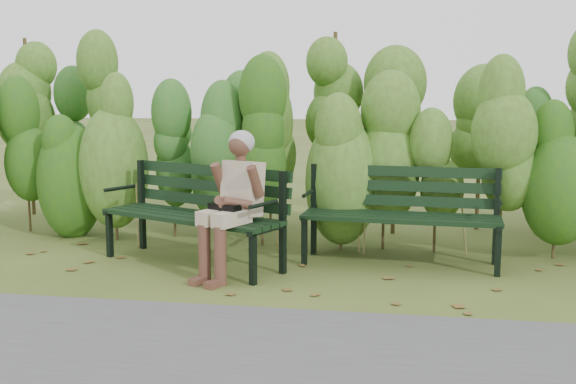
# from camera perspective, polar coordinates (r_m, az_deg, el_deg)

# --- Properties ---
(ground) EXTENTS (80.00, 80.00, 0.00)m
(ground) POSITION_cam_1_polar(r_m,az_deg,el_deg) (6.28, -0.53, -7.24)
(ground) COLOR #3C481B
(footpath) EXTENTS (60.00, 2.50, 0.01)m
(footpath) POSITION_cam_1_polar(r_m,az_deg,el_deg) (4.25, -5.88, -14.99)
(footpath) COLOR #474749
(footpath) RESTS_ON ground
(hedge_band) EXTENTS (11.04, 1.67, 2.42)m
(hedge_band) POSITION_cam_1_polar(r_m,az_deg,el_deg) (7.90, 1.81, 5.20)
(hedge_band) COLOR #47381E
(hedge_band) RESTS_ON ground
(leaf_litter) EXTENTS (5.89, 2.06, 0.01)m
(leaf_litter) POSITION_cam_1_polar(r_m,az_deg,el_deg) (6.16, -2.38, -7.53)
(leaf_litter) COLOR brown
(leaf_litter) RESTS_ON ground
(bench_left) EXTENTS (2.04, 1.39, 0.98)m
(bench_left) POSITION_cam_1_polar(r_m,az_deg,el_deg) (6.76, -7.61, -1.21)
(bench_left) COLOR black
(bench_left) RESTS_ON ground
(bench_right) EXTENTS (1.97, 0.77, 0.96)m
(bench_right) POSITION_cam_1_polar(r_m,az_deg,el_deg) (6.82, 9.58, -1.24)
(bench_right) COLOR black
(bench_right) RESTS_ON ground
(seated_woman) EXTENTS (0.63, 0.82, 1.35)m
(seated_woman) POSITION_cam_1_polar(r_m,az_deg,el_deg) (6.19, -4.66, -0.19)
(seated_woman) COLOR #BDAE95
(seated_woman) RESTS_ON ground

